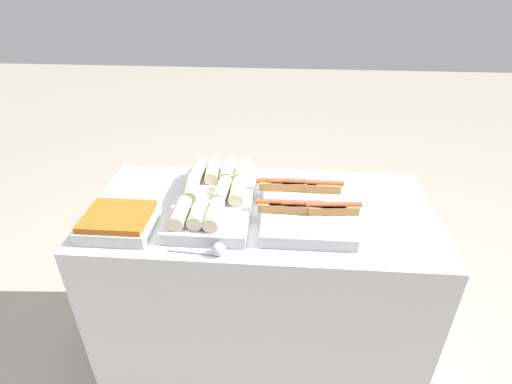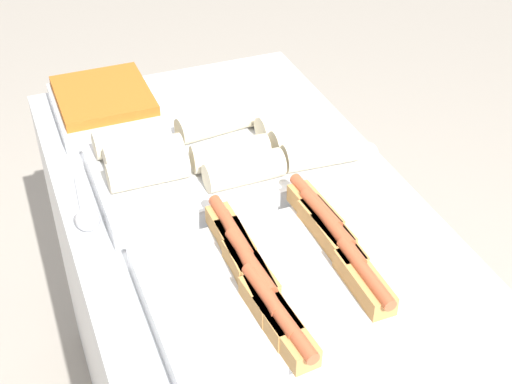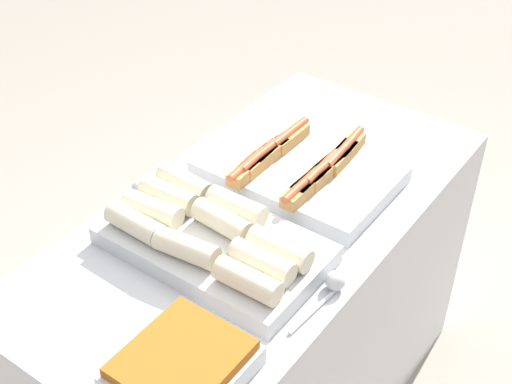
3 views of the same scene
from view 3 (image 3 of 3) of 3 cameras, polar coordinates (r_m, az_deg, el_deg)
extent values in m
cube|color=silver|center=(2.20, 0.34, -10.59)|extent=(1.43, 0.70, 0.88)
cube|color=silver|center=(2.00, 3.48, 1.67)|extent=(0.35, 0.52, 0.05)
cube|color=tan|center=(1.99, 6.80, 2.79)|extent=(0.15, 0.05, 0.04)
cylinder|color=#C15633|center=(1.98, 6.84, 3.27)|extent=(0.16, 0.03, 0.02)
cube|color=tan|center=(1.93, -0.73, 1.78)|extent=(0.15, 0.05, 0.04)
cylinder|color=#C15633|center=(1.92, -0.73, 2.27)|extent=(0.16, 0.03, 0.02)
cube|color=tan|center=(1.86, 3.62, 0.09)|extent=(0.14, 0.05, 0.04)
cylinder|color=#C15633|center=(1.84, 3.65, 0.59)|extent=(0.16, 0.03, 0.02)
cube|color=tan|center=(2.06, 2.76, 4.36)|extent=(0.14, 0.04, 0.04)
cylinder|color=#C15633|center=(2.05, 2.77, 4.83)|extent=(0.16, 0.02, 0.02)
cube|color=tan|center=(1.89, 4.43, 0.74)|extent=(0.14, 0.05, 0.04)
cylinder|color=#C15633|center=(1.87, 4.46, 1.24)|extent=(0.16, 0.03, 0.02)
cube|color=tan|center=(2.03, 7.40, 3.49)|extent=(0.15, 0.06, 0.04)
cylinder|color=#C15633|center=(2.02, 7.45, 3.97)|extent=(0.16, 0.04, 0.02)
cube|color=tan|center=(1.96, 5.99, 2.14)|extent=(0.14, 0.05, 0.04)
cylinder|color=#C15633|center=(1.94, 6.03, 2.63)|extent=(0.16, 0.03, 0.02)
cube|color=tan|center=(1.96, 0.21, 2.47)|extent=(0.15, 0.05, 0.04)
cylinder|color=#C15633|center=(1.95, 0.21, 2.95)|extent=(0.16, 0.03, 0.02)
cube|color=tan|center=(1.93, 5.26, 1.54)|extent=(0.15, 0.05, 0.04)
cylinder|color=#C15633|center=(1.91, 5.29, 2.03)|extent=(0.16, 0.03, 0.02)
cube|color=tan|center=(1.99, 1.04, 3.11)|extent=(0.14, 0.04, 0.04)
cylinder|color=#C15633|center=(1.98, 1.05, 3.59)|extent=(0.16, 0.02, 0.02)
cube|color=silver|center=(1.76, -3.35, -4.23)|extent=(0.31, 0.55, 0.05)
cylinder|color=beige|center=(1.74, -2.62, -2.37)|extent=(0.07, 0.16, 0.06)
cylinder|color=beige|center=(1.78, -1.58, -1.16)|extent=(0.06, 0.16, 0.06)
cylinder|color=beige|center=(1.87, -5.69, 0.73)|extent=(0.07, 0.16, 0.06)
cylinder|color=beige|center=(1.76, -9.65, -2.49)|extent=(0.06, 0.16, 0.06)
cylinder|color=beige|center=(1.59, -0.68, -7.10)|extent=(0.06, 0.16, 0.06)
cylinder|color=beige|center=(1.83, -7.02, -0.25)|extent=(0.06, 0.16, 0.06)
cylinder|color=beige|center=(1.79, -8.31, -1.37)|extent=(0.07, 0.16, 0.06)
cylinder|color=beige|center=(1.66, 1.90, -4.58)|extent=(0.06, 0.16, 0.06)
cylinder|color=beige|center=(1.67, -5.59, -4.48)|extent=(0.08, 0.17, 0.06)
cylinder|color=beige|center=(1.63, 0.47, -5.62)|extent=(0.06, 0.16, 0.06)
cube|color=silver|center=(1.50, -5.88, -13.98)|extent=(0.26, 0.23, 0.05)
cube|color=#B7601E|center=(1.47, -5.98, -13.07)|extent=(0.24, 0.21, 0.02)
cylinder|color=silver|center=(1.63, 4.67, -9.40)|extent=(0.18, 0.02, 0.01)
sphere|color=silver|center=(1.67, 6.37, -7.08)|extent=(0.05, 0.05, 0.05)
cylinder|color=silver|center=(1.92, -10.92, -1.45)|extent=(0.17, 0.02, 0.01)
sphere|color=silver|center=(1.96, -9.21, 0.28)|extent=(0.05, 0.05, 0.05)
camera|label=1|loc=(1.42, 57.91, 8.93)|focal=28.00mm
camera|label=2|loc=(2.25, 26.87, 26.18)|focal=50.00mm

